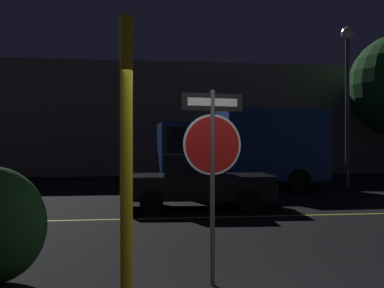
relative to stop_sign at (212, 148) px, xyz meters
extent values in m
cube|color=gold|center=(0.16, 4.84, -1.72)|extent=(38.28, 0.12, 0.01)
cylinder|color=#4C4C51|center=(0.00, 0.00, -0.50)|extent=(0.06, 0.06, 2.46)
cylinder|color=white|center=(0.00, 0.00, 0.05)|extent=(0.76, 0.14, 0.77)
cylinder|color=#B71414|center=(0.00, 0.00, 0.05)|extent=(0.70, 0.13, 0.71)
cube|color=black|center=(0.00, 0.00, 0.58)|extent=(0.80, 0.15, 0.22)
cube|color=white|center=(0.00, 0.00, 0.58)|extent=(0.65, 0.14, 0.10)
cylinder|color=yellow|center=(-1.04, -1.08, -0.21)|extent=(0.12, 0.12, 3.03)
cube|color=black|center=(0.70, 6.30, -1.12)|extent=(4.12, 1.96, 0.62)
cube|color=black|center=(0.58, 6.31, -0.52)|extent=(1.70, 1.57, 0.56)
cylinder|color=black|center=(2.00, 7.04, -1.42)|extent=(0.61, 0.24, 0.60)
cylinder|color=black|center=(1.89, 5.41, -1.42)|extent=(0.61, 0.24, 0.60)
cylinder|color=black|center=(-0.49, 7.20, -1.42)|extent=(0.61, 0.24, 0.60)
cylinder|color=black|center=(-0.59, 5.56, -1.42)|extent=(0.61, 0.24, 0.60)
sphere|color=#F4EFCC|center=(2.77, 6.70, -1.08)|extent=(0.14, 0.14, 0.14)
sphere|color=#F4EFCC|center=(2.70, 5.65, -1.08)|extent=(0.14, 0.14, 0.14)
cube|color=navy|center=(1.06, 10.81, -0.26)|extent=(2.46, 2.31, 2.13)
cube|color=black|center=(1.06, 10.81, 0.17)|extent=(2.22, 2.35, 0.94)
cube|color=navy|center=(4.21, 10.90, 0.01)|extent=(3.97, 2.49, 2.68)
cylinder|color=black|center=(1.15, 9.67, -1.30)|extent=(0.85, 0.30, 0.84)
cylinder|color=black|center=(1.09, 11.96, -1.30)|extent=(0.85, 0.30, 0.84)
cylinder|color=black|center=(4.93, 9.77, -1.30)|extent=(0.85, 0.30, 0.84)
cylinder|color=black|center=(4.87, 12.06, -1.30)|extent=(0.85, 0.30, 0.84)
cylinder|color=#4C4C51|center=(7.36, 10.84, 1.25)|extent=(0.16, 0.16, 5.94)
sphere|color=#F9E5B2|center=(7.36, 10.84, 4.46)|extent=(0.50, 0.50, 0.50)
cube|color=#7A6B5B|center=(2.38, 19.65, 1.41)|extent=(33.00, 3.23, 6.28)
camera|label=1|loc=(-0.93, -5.30, 0.07)|focal=40.00mm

